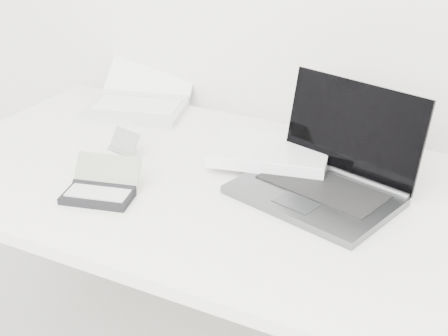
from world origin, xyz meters
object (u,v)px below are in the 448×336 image
at_px(laptop_large, 302,166).
at_px(palmtop_charcoal, 100,190).
at_px(desk, 243,204).
at_px(netbook_open_white, 141,99).

relative_size(laptop_large, palmtop_charcoal, 2.90).
relative_size(desk, laptop_large, 3.03).
relative_size(desk, palmtop_charcoal, 8.78).
xyz_separation_m(netbook_open_white, palmtop_charcoal, (0.23, -0.51, -0.01)).
bearing_deg(palmtop_charcoal, laptop_large, 22.59).
distance_m(netbook_open_white, palmtop_charcoal, 0.56).
distance_m(desk, laptop_large, 0.17).
relative_size(laptop_large, netbook_open_white, 1.28).
height_order(laptop_large, netbook_open_white, laptop_large).
height_order(netbook_open_white, palmtop_charcoal, netbook_open_white).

